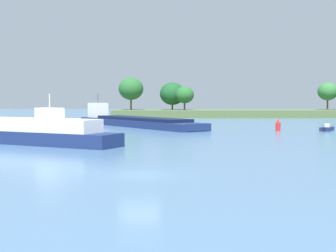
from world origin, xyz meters
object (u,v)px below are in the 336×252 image
at_px(fishing_skiff, 327,129).
at_px(channel_buoy_red, 278,125).
at_px(cargo_barge, 134,121).
at_px(white_riverboat, 31,132).

height_order(fishing_skiff, channel_buoy_red, channel_buoy_red).
relative_size(fishing_skiff, channel_buoy_red, 2.14).
xyz_separation_m(cargo_barge, channel_buoy_red, (21.84, -12.38, -0.09)).
bearing_deg(cargo_barge, fishing_skiff, -21.94).
bearing_deg(white_riverboat, channel_buoy_red, 32.90).
height_order(white_riverboat, cargo_barge, cargo_barge).
xyz_separation_m(fishing_skiff, channel_buoy_red, (-7.29, -0.64, 0.51)).
relative_size(white_riverboat, fishing_skiff, 4.89).
bearing_deg(channel_buoy_red, white_riverboat, -147.10).
bearing_deg(fishing_skiff, channel_buoy_red, -174.96).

